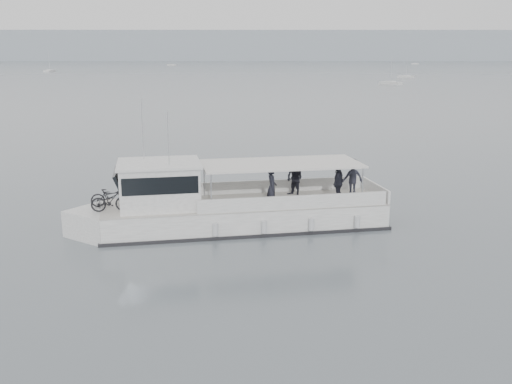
{
  "coord_description": "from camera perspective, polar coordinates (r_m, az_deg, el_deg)",
  "views": [
    {
      "loc": [
        -0.07,
        -24.96,
        7.56
      ],
      "look_at": [
        0.07,
        -0.58,
        1.6
      ],
      "focal_mm": 40.0,
      "sensor_mm": 36.0,
      "label": 1
    }
  ],
  "objects": [
    {
      "name": "ground",
      "position": [
        26.08,
        -0.15,
        -3.11
      ],
      "size": [
        1400.0,
        1400.0,
        0.0
      ],
      "primitive_type": "plane",
      "color": "#525B60",
      "rests_on": "ground"
    },
    {
      "name": "headland",
      "position": [
        584.99,
        -0.32,
        14.38
      ],
      "size": [
        1400.0,
        90.0,
        28.0
      ],
      "primitive_type": "cube",
      "color": "#939EA8",
      "rests_on": "ground"
    },
    {
      "name": "moored_fleet",
      "position": [
        218.34,
        -3.33,
        11.83
      ],
      "size": [
        458.2,
        342.13,
        9.67
      ],
      "color": "white",
      "rests_on": "ground"
    },
    {
      "name": "tour_boat",
      "position": [
        25.09,
        -3.89,
        -1.53
      ],
      "size": [
        14.11,
        5.61,
        5.88
      ],
      "rotation": [
        0.0,
        0.0,
        0.18
      ],
      "color": "white",
      "rests_on": "ground"
    }
  ]
}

